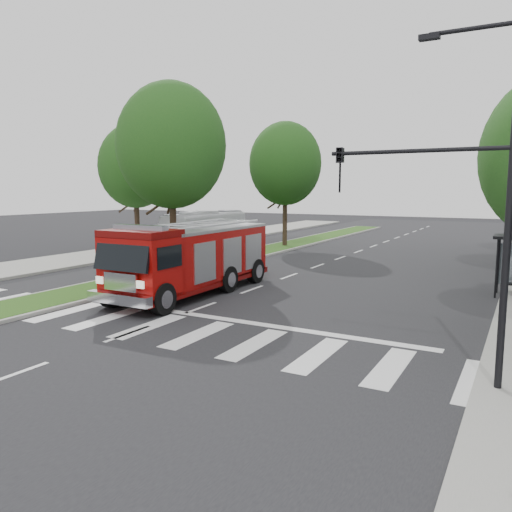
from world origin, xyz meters
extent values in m
plane|color=black|center=(0.00, 0.00, 0.00)|extent=(140.00, 140.00, 0.00)
cube|color=gray|center=(-14.50, 10.00, 0.07)|extent=(5.00, 80.00, 0.15)
cube|color=gray|center=(-6.00, 18.00, 0.07)|extent=(3.00, 50.00, 0.14)
cube|color=#2B4914|center=(-6.00, 18.00, 0.14)|extent=(2.60, 49.50, 0.02)
cylinder|color=black|center=(9.80, 7.40, 1.25)|extent=(0.08, 0.08, 2.50)
cylinder|color=black|center=(9.80, 8.60, 1.25)|extent=(0.08, 0.08, 2.50)
cylinder|color=black|center=(-6.00, 6.00, 2.31)|extent=(0.36, 0.36, 4.62)
ellipsoid|color=#0E3411|center=(-6.00, 6.00, 6.83)|extent=(5.80, 5.80, 6.67)
cylinder|color=black|center=(-6.00, 20.00, 2.20)|extent=(0.36, 0.36, 4.40)
ellipsoid|color=#0E3411|center=(-6.00, 20.00, 6.50)|extent=(5.60, 5.60, 6.44)
cylinder|color=black|center=(-14.00, 12.00, 2.09)|extent=(0.36, 0.36, 4.18)
ellipsoid|color=#0E3411|center=(-14.00, 12.00, 6.17)|extent=(5.20, 5.20, 5.98)
cylinder|color=black|center=(10.50, -3.50, 4.00)|extent=(0.16, 0.16, 8.00)
cylinder|color=black|center=(9.60, -3.50, 7.90)|extent=(1.80, 0.10, 0.10)
cube|color=black|center=(8.70, -3.50, 7.85)|extent=(0.45, 0.20, 0.12)
cylinder|color=black|center=(8.50, -3.50, 5.40)|extent=(4.00, 0.10, 0.10)
imported|color=black|center=(6.70, -3.50, 5.00)|extent=(0.18, 0.22, 1.10)
cube|color=black|center=(8.70, 20.00, 7.85)|extent=(0.45, 0.20, 0.12)
cube|color=#570504|center=(-1.87, 2.09, 0.54)|extent=(2.77, 9.05, 0.27)
cube|color=maroon|center=(-1.87, 2.95, 1.67)|extent=(2.75, 6.90, 2.15)
cube|color=maroon|center=(-1.83, -1.24, 1.67)|extent=(2.70, 1.96, 2.26)
cube|color=#B2B2B7|center=(-1.87, 2.95, 2.79)|extent=(2.75, 6.90, 0.13)
cylinder|color=#B2B2B7|center=(-2.84, 2.94, 3.01)|extent=(0.17, 6.45, 0.11)
cylinder|color=#B2B2B7|center=(-0.91, 2.96, 3.01)|extent=(0.17, 6.45, 0.11)
cube|color=silver|center=(-1.82, -2.48, 0.64)|extent=(2.80, 0.40, 0.38)
cube|color=#8C99A5|center=(-1.83, -1.24, 3.12)|extent=(2.37, 0.40, 0.19)
cylinder|color=black|center=(-3.07, -1.58, 0.59)|extent=(0.39, 1.19, 1.18)
cylinder|color=black|center=(-0.60, -1.55, 0.59)|extent=(0.39, 1.19, 1.18)
cylinder|color=black|center=(-3.11, 2.94, 0.59)|extent=(0.39, 1.19, 1.18)
cylinder|color=black|center=(-0.64, 2.96, 0.59)|extent=(0.39, 1.19, 1.18)
cylinder|color=black|center=(-3.13, 5.52, 0.59)|extent=(0.39, 1.19, 1.18)
cylinder|color=black|center=(-0.66, 5.54, 0.59)|extent=(0.39, 1.19, 1.18)
imported|color=silver|center=(-12.00, 17.79, 1.41)|extent=(3.14, 10.28, 2.82)
camera|label=1|loc=(10.90, -15.41, 4.53)|focal=35.00mm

